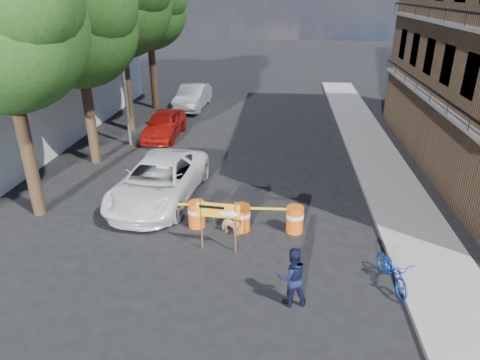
% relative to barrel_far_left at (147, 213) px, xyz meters
% --- Properties ---
extents(ground, '(120.00, 120.00, 0.00)m').
position_rel_barrel_far_left_xyz_m(ground, '(2.70, -1.55, -0.47)').
color(ground, black).
rests_on(ground, ground).
extents(sidewalk_east, '(2.40, 40.00, 0.15)m').
position_rel_barrel_far_left_xyz_m(sidewalk_east, '(8.90, 4.45, -0.40)').
color(sidewalk_east, gray).
rests_on(sidewalk_east, ground).
extents(tree_near, '(5.46, 5.20, 9.15)m').
position_rel_barrel_far_left_xyz_m(tree_near, '(-4.03, 0.45, 5.89)').
color(tree_near, '#332316').
rests_on(tree_near, ground).
extents(tree_mid_a, '(5.25, 5.00, 8.68)m').
position_rel_barrel_far_left_xyz_m(tree_mid_a, '(-4.04, 5.45, 5.53)').
color(tree_mid_a, '#332316').
rests_on(tree_mid_a, ground).
extents(tree_mid_b, '(5.67, 5.40, 9.62)m').
position_rel_barrel_far_left_xyz_m(tree_mid_b, '(-4.03, 10.45, 6.24)').
color(tree_mid_b, '#332316').
rests_on(tree_mid_b, ground).
extents(tree_far, '(5.04, 4.80, 8.84)m').
position_rel_barrel_far_left_xyz_m(tree_far, '(-4.04, 15.45, 5.74)').
color(tree_far, '#332316').
rests_on(tree_far, ground).
extents(streetlamp, '(1.25, 0.18, 8.00)m').
position_rel_barrel_far_left_xyz_m(streetlamp, '(-3.23, 7.95, 3.90)').
color(streetlamp, gray).
rests_on(streetlamp, ground).
extents(barrel_far_left, '(0.58, 0.58, 0.90)m').
position_rel_barrel_far_left_xyz_m(barrel_far_left, '(0.00, 0.00, 0.00)').
color(barrel_far_left, orange).
rests_on(barrel_far_left, ground).
extents(barrel_mid_left, '(0.58, 0.58, 0.90)m').
position_rel_barrel_far_left_xyz_m(barrel_mid_left, '(1.68, 0.09, 0.00)').
color(barrel_mid_left, orange).
rests_on(barrel_mid_left, ground).
extents(barrel_mid_right, '(0.58, 0.58, 0.90)m').
position_rel_barrel_far_left_xyz_m(barrel_mid_right, '(3.20, -0.01, 0.00)').
color(barrel_mid_right, orange).
rests_on(barrel_mid_right, ground).
extents(barrel_far_right, '(0.58, 0.58, 0.90)m').
position_rel_barrel_far_left_xyz_m(barrel_far_right, '(4.95, 0.07, 0.00)').
color(barrel_far_right, orange).
rests_on(barrel_far_right, ground).
extents(detour_sign, '(1.33, 0.26, 1.72)m').
position_rel_barrel_far_left_xyz_m(detour_sign, '(2.78, -1.30, 0.78)').
color(detour_sign, '#592D19').
rests_on(detour_sign, ground).
extents(pedestrian, '(0.91, 0.79, 1.61)m').
position_rel_barrel_far_left_xyz_m(pedestrian, '(4.80, -3.51, 0.34)').
color(pedestrian, black).
rests_on(pedestrian, ground).
extents(bicycle, '(0.81, 1.04, 1.77)m').
position_rel_barrel_far_left_xyz_m(bicycle, '(7.50, -2.49, 0.41)').
color(bicycle, '#1643B8').
rests_on(bicycle, ground).
extents(dog, '(0.84, 0.63, 0.64)m').
position_rel_barrel_far_left_xyz_m(dog, '(2.87, -0.35, -0.15)').
color(dog, '#E0C380').
rests_on(dog, ground).
extents(suv_white, '(3.10, 5.87, 1.57)m').
position_rel_barrel_far_left_xyz_m(suv_white, '(-0.10, 1.95, 0.31)').
color(suv_white, white).
rests_on(suv_white, ground).
extents(sedan_red, '(1.77, 4.25, 1.44)m').
position_rel_barrel_far_left_xyz_m(sedan_red, '(-1.86, 9.35, 0.25)').
color(sedan_red, '#9D120D').
rests_on(sedan_red, ground).
extents(sedan_silver, '(1.93, 4.79, 1.55)m').
position_rel_barrel_far_left_xyz_m(sedan_silver, '(-1.55, 15.54, 0.30)').
color(sedan_silver, silver).
rests_on(sedan_silver, ground).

